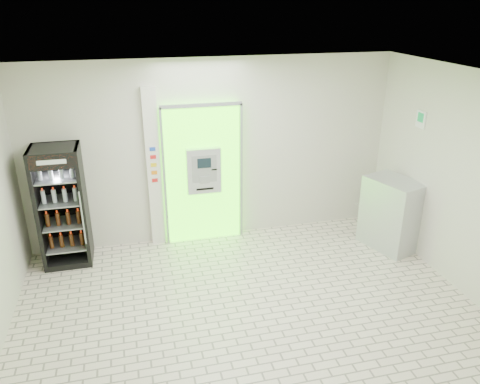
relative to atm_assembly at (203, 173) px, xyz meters
name	(u,v)px	position (x,y,z in m)	size (l,w,h in m)	color
ground	(254,322)	(0.20, -2.41, -1.17)	(6.00, 6.00, 0.00)	beige
room_shell	(255,188)	(0.20, -2.41, 0.67)	(6.00, 6.00, 6.00)	beige
atm_assembly	(203,173)	(0.00, 0.00, 0.00)	(1.30, 0.24, 2.33)	#4BFF13
pillar	(154,169)	(-0.78, 0.04, 0.13)	(0.22, 0.11, 2.60)	silver
beverage_cooler	(63,208)	(-2.19, -0.22, -0.28)	(0.70, 0.66, 1.85)	black
steel_cabinet	(391,214)	(2.90, -1.02, -0.59)	(0.85, 1.02, 1.17)	#B7BAC0
exit_sign	(421,119)	(3.19, -1.01, 0.95)	(0.02, 0.22, 0.26)	white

